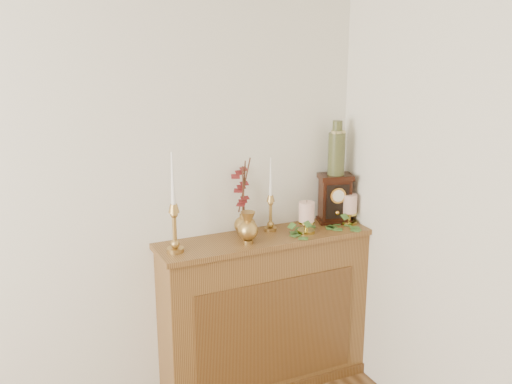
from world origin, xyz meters
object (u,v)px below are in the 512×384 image
candlestick_left (174,220)px  ceramic_vase (337,151)px  mantel_clock (335,199)px  candlestick_center (271,207)px  bud_vase (248,228)px  ginger_jar (242,199)px

candlestick_left → ceramic_vase: 1.05m
mantel_clock → ceramic_vase: (0.00, 0.00, 0.29)m
candlestick_left → candlestick_center: bearing=9.2°
candlestick_left → bud_vase: 0.40m
ginger_jar → mantel_clock: size_ratio=1.55×
candlestick_center → ginger_jar: 0.18m
bud_vase → mantel_clock: (0.62, 0.12, 0.05)m
candlestick_center → bud_vase: (-0.20, -0.14, -0.05)m
candlestick_left → mantel_clock: 1.01m
candlestick_center → bud_vase: size_ratio=2.39×
candlestick_left → candlestick_center: candlestick_left is taller
candlestick_left → ginger_jar: candlestick_left is taller
mantel_clock → ginger_jar: bearing=-169.0°
bud_vase → mantel_clock: bearing=11.0°
candlestick_left → ginger_jar: 0.45m
candlestick_left → ceramic_vase: (1.01, 0.08, 0.26)m
ginger_jar → ceramic_vase: bearing=-4.5°
candlestick_left → candlestick_center: (0.60, 0.10, -0.03)m
candlestick_left → mantel_clock: candlestick_left is taller
bud_vase → ginger_jar: 0.21m
mantel_clock → bud_vase: bearing=-153.2°
bud_vase → ginger_jar: bearing=77.2°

